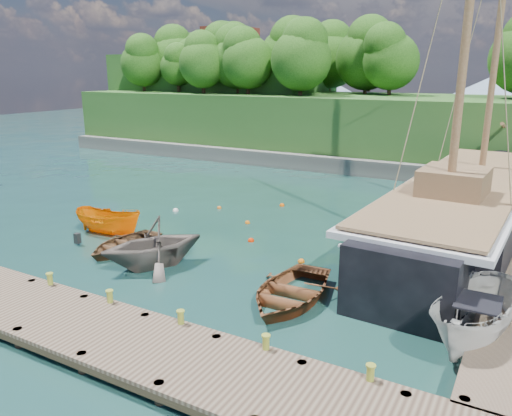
{
  "coord_description": "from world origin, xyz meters",
  "views": [
    {
      "loc": [
        10.89,
        -16.13,
        8.17
      ],
      "look_at": [
        -0.11,
        3.41,
        2.0
      ],
      "focal_mm": 35.0,
      "sensor_mm": 36.0,
      "label": 1
    }
  ],
  "objects_px": {
    "rowboat_0": "(125,250)",
    "rowboat_2": "(290,301)",
    "rowboat_1": "(154,266)",
    "motorboat_orange": "(110,234)",
    "schooner": "(464,211)",
    "cabin_boat_white": "(473,344)"
  },
  "relations": [
    {
      "from": "rowboat_0",
      "to": "schooner",
      "type": "relative_size",
      "value": 0.14
    },
    {
      "from": "rowboat_0",
      "to": "cabin_boat_white",
      "type": "bearing_deg",
      "value": -1.39
    },
    {
      "from": "rowboat_1",
      "to": "cabin_boat_white",
      "type": "xyz_separation_m",
      "value": [
        12.88,
        -0.09,
        0.0
      ]
    },
    {
      "from": "rowboat_2",
      "to": "schooner",
      "type": "relative_size",
      "value": 0.16
    },
    {
      "from": "rowboat_0",
      "to": "cabin_boat_white",
      "type": "relative_size",
      "value": 0.79
    },
    {
      "from": "rowboat_0",
      "to": "rowboat_2",
      "type": "height_order",
      "value": "rowboat_2"
    },
    {
      "from": "rowboat_0",
      "to": "rowboat_2",
      "type": "bearing_deg",
      "value": -4.35
    },
    {
      "from": "rowboat_0",
      "to": "motorboat_orange",
      "type": "height_order",
      "value": "motorboat_orange"
    },
    {
      "from": "rowboat_0",
      "to": "rowboat_1",
      "type": "xyz_separation_m",
      "value": [
        2.52,
        -0.84,
        0.0
      ]
    },
    {
      "from": "cabin_boat_white",
      "to": "schooner",
      "type": "relative_size",
      "value": 0.17
    },
    {
      "from": "rowboat_1",
      "to": "rowboat_2",
      "type": "xyz_separation_m",
      "value": [
        6.61,
        -0.18,
        0.0
      ]
    },
    {
      "from": "rowboat_2",
      "to": "motorboat_orange",
      "type": "relative_size",
      "value": 1.22
    },
    {
      "from": "cabin_boat_white",
      "to": "motorboat_orange",
      "type": "bearing_deg",
      "value": -176.03
    },
    {
      "from": "rowboat_1",
      "to": "motorboat_orange",
      "type": "xyz_separation_m",
      "value": [
        -4.92,
        2.27,
        0.0
      ]
    },
    {
      "from": "rowboat_1",
      "to": "schooner",
      "type": "height_order",
      "value": "schooner"
    },
    {
      "from": "motorboat_orange",
      "to": "schooner",
      "type": "bearing_deg",
      "value": -65.48
    },
    {
      "from": "schooner",
      "to": "rowboat_2",
      "type": "bearing_deg",
      "value": -108.03
    },
    {
      "from": "motorboat_orange",
      "to": "rowboat_1",
      "type": "bearing_deg",
      "value": -119.64
    },
    {
      "from": "rowboat_0",
      "to": "motorboat_orange",
      "type": "xyz_separation_m",
      "value": [
        -2.4,
        1.43,
        0.0
      ]
    },
    {
      "from": "rowboat_0",
      "to": "rowboat_1",
      "type": "bearing_deg",
      "value": -16.47
    },
    {
      "from": "rowboat_0",
      "to": "motorboat_orange",
      "type": "bearing_deg",
      "value": 151.26
    },
    {
      "from": "rowboat_0",
      "to": "schooner",
      "type": "distance_m",
      "value": 17.1
    }
  ]
}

